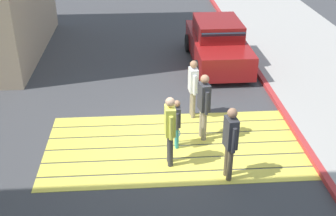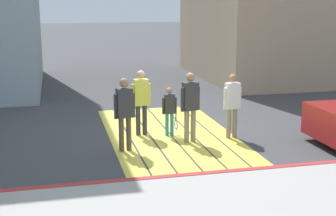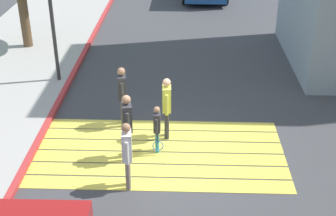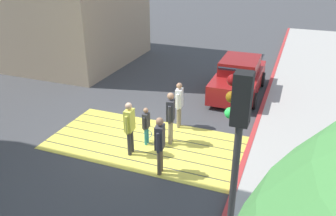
{
  "view_description": "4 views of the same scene",
  "coord_description": "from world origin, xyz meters",
  "px_view_note": "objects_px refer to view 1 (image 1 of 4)",
  "views": [
    {
      "loc": [
        0.78,
        9.05,
        5.94
      ],
      "look_at": [
        0.14,
        -0.16,
        1.0
      ],
      "focal_mm": 45.97,
      "sensor_mm": 36.0,
      "label": 1
    },
    {
      "loc": [
        -11.97,
        2.94,
        3.58
      ],
      "look_at": [
        -0.25,
        0.13,
        0.8
      ],
      "focal_mm": 51.31,
      "sensor_mm": 36.0,
      "label": 2
    },
    {
      "loc": [
        0.59,
        -10.29,
        6.78
      ],
      "look_at": [
        0.21,
        0.29,
        1.15
      ],
      "focal_mm": 50.85,
      "sensor_mm": 36.0,
      "label": 3
    },
    {
      "loc": [
        -4.29,
        9.0,
        5.89
      ],
      "look_at": [
        -0.63,
        -0.42,
        1.2
      ],
      "focal_mm": 37.1,
      "sensor_mm": 36.0,
      "label": 4
    }
  ],
  "objects_px": {
    "pedestrian_child_with_racket": "(177,121)",
    "pedestrian_teen_behind": "(193,85)",
    "pedestrian_adult_trailing": "(204,102)",
    "pedestrian_adult_lead": "(170,127)",
    "pedestrian_adult_side": "(230,139)",
    "car_parked_near_curb": "(217,44)"
  },
  "relations": [
    {
      "from": "pedestrian_child_with_racket",
      "to": "pedestrian_teen_behind",
      "type": "bearing_deg",
      "value": -110.93
    },
    {
      "from": "pedestrian_adult_trailing",
      "to": "pedestrian_teen_behind",
      "type": "bearing_deg",
      "value": -83.91
    },
    {
      "from": "pedestrian_adult_lead",
      "to": "pedestrian_teen_behind",
      "type": "xyz_separation_m",
      "value": [
        -0.8,
        -2.24,
        -0.03
      ]
    },
    {
      "from": "pedestrian_adult_lead",
      "to": "pedestrian_teen_behind",
      "type": "bearing_deg",
      "value": -109.59
    },
    {
      "from": "pedestrian_adult_lead",
      "to": "pedestrian_child_with_racket",
      "type": "xyz_separation_m",
      "value": [
        -0.22,
        -0.72,
        -0.28
      ]
    },
    {
      "from": "pedestrian_adult_lead",
      "to": "pedestrian_adult_trailing",
      "type": "bearing_deg",
      "value": -130.6
    },
    {
      "from": "pedestrian_adult_side",
      "to": "pedestrian_teen_behind",
      "type": "relative_size",
      "value": 1.05
    },
    {
      "from": "car_parked_near_curb",
      "to": "pedestrian_teen_behind",
      "type": "height_order",
      "value": "pedestrian_teen_behind"
    },
    {
      "from": "pedestrian_adult_side",
      "to": "pedestrian_teen_behind",
      "type": "xyz_separation_m",
      "value": [
        0.45,
        -2.86,
        -0.05
      ]
    },
    {
      "from": "pedestrian_teen_behind",
      "to": "car_parked_near_curb",
      "type": "bearing_deg",
      "value": -109.21
    },
    {
      "from": "pedestrian_adult_lead",
      "to": "pedestrian_adult_trailing",
      "type": "distance_m",
      "value": 1.41
    },
    {
      "from": "car_parked_near_curb",
      "to": "pedestrian_adult_side",
      "type": "bearing_deg",
      "value": 82.34
    },
    {
      "from": "car_parked_near_curb",
      "to": "pedestrian_child_with_racket",
      "type": "distance_m",
      "value": 5.76
    },
    {
      "from": "pedestrian_teen_behind",
      "to": "pedestrian_child_with_racket",
      "type": "height_order",
      "value": "pedestrian_teen_behind"
    },
    {
      "from": "pedestrian_adult_side",
      "to": "pedestrian_child_with_racket",
      "type": "distance_m",
      "value": 1.72
    },
    {
      "from": "pedestrian_adult_lead",
      "to": "pedestrian_teen_behind",
      "type": "height_order",
      "value": "pedestrian_adult_lead"
    },
    {
      "from": "pedestrian_teen_behind",
      "to": "pedestrian_child_with_racket",
      "type": "bearing_deg",
      "value": 69.07
    },
    {
      "from": "pedestrian_adult_side",
      "to": "pedestrian_adult_trailing",
      "type": "bearing_deg",
      "value": -79.07
    },
    {
      "from": "car_parked_near_curb",
      "to": "pedestrian_adult_side",
      "type": "height_order",
      "value": "pedestrian_adult_side"
    },
    {
      "from": "car_parked_near_curb",
      "to": "pedestrian_adult_trailing",
      "type": "xyz_separation_m",
      "value": [
        1.24,
        5.07,
        0.31
      ]
    },
    {
      "from": "pedestrian_adult_trailing",
      "to": "pedestrian_teen_behind",
      "type": "height_order",
      "value": "pedestrian_adult_trailing"
    },
    {
      "from": "car_parked_near_curb",
      "to": "pedestrian_adult_lead",
      "type": "xyz_separation_m",
      "value": [
        2.16,
        6.14,
        0.28
      ]
    }
  ]
}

